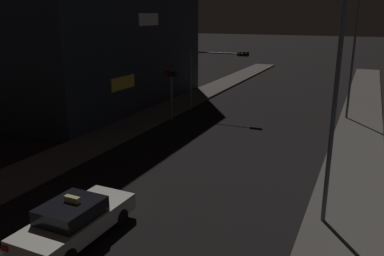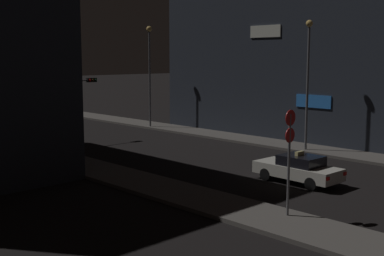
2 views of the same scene
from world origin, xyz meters
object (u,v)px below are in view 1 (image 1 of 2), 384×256
Objects in this scene: street_lamp_near_block at (338,72)px; traffic_light_overhead at (213,67)px; taxi at (75,220)px; street_lamp_far_block at (355,36)px; traffic_light_left_kerb at (171,85)px.

traffic_light_overhead is at bearing 124.79° from street_lamp_near_block.
taxi is 0.93× the size of traffic_light_overhead.
street_lamp_near_block is (9.80, -14.10, 1.96)m from traffic_light_overhead.
street_lamp_far_block reaches higher than street_lamp_near_block.
street_lamp_near_block is 16.09m from street_lamp_far_block.
traffic_light_left_kerb reaches higher than taxi.
street_lamp_near_block is at bearing -89.28° from street_lamp_far_block.
street_lamp_near_block reaches higher than traffic_light_left_kerb.
street_lamp_near_block is (7.46, 4.45, 4.78)m from taxi.
taxi is 1.25× the size of traffic_light_left_kerb.
traffic_light_overhead is at bearing 97.19° from taxi.
taxi is 0.51× the size of street_lamp_far_block.
street_lamp_far_block reaches higher than traffic_light_left_kerb.
traffic_light_left_kerb is at bearing 137.09° from street_lamp_near_block.
street_lamp_far_block is at bearing 24.59° from traffic_light_left_kerb.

